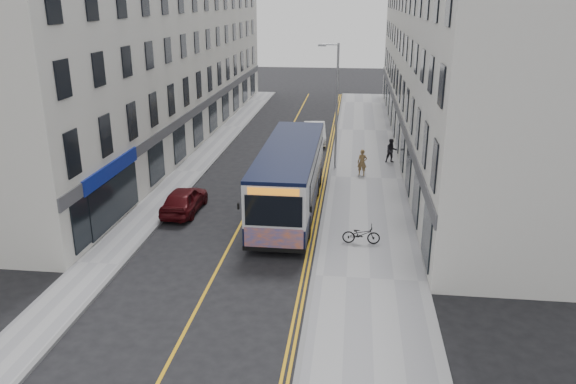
% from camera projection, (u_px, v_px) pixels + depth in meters
% --- Properties ---
extents(ground, '(140.00, 140.00, 0.00)m').
position_uv_depth(ground, '(223.00, 259.00, 24.04)').
color(ground, black).
rests_on(ground, ground).
extents(pavement_east, '(4.50, 64.00, 0.12)m').
position_uv_depth(pavement_east, '(366.00, 178.00, 34.57)').
color(pavement_east, gray).
rests_on(pavement_east, ground).
extents(pavement_west, '(2.00, 64.00, 0.12)m').
position_uv_depth(pavement_west, '(189.00, 172.00, 35.84)').
color(pavement_west, gray).
rests_on(pavement_west, ground).
extents(kerb_east, '(0.18, 64.00, 0.13)m').
position_uv_depth(kerb_east, '(330.00, 177.00, 34.82)').
color(kerb_east, slate).
rests_on(kerb_east, ground).
extents(kerb_west, '(0.18, 64.00, 0.13)m').
position_uv_depth(kerb_west, '(204.00, 172.00, 35.72)').
color(kerb_west, slate).
rests_on(kerb_west, ground).
extents(road_centre_line, '(0.12, 64.00, 0.01)m').
position_uv_depth(road_centre_line, '(266.00, 176.00, 35.29)').
color(road_centre_line, orange).
rests_on(road_centre_line, ground).
extents(road_dbl_yellow_inner, '(0.10, 64.00, 0.01)m').
position_uv_depth(road_dbl_yellow_inner, '(322.00, 178.00, 34.89)').
color(road_dbl_yellow_inner, orange).
rests_on(road_dbl_yellow_inner, ground).
extents(road_dbl_yellow_outer, '(0.10, 64.00, 0.01)m').
position_uv_depth(road_dbl_yellow_outer, '(326.00, 178.00, 34.87)').
color(road_dbl_yellow_outer, orange).
rests_on(road_dbl_yellow_outer, ground).
extents(terrace_east, '(6.00, 46.00, 13.00)m').
position_uv_depth(terrace_east, '(442.00, 58.00, 40.31)').
color(terrace_east, silver).
rests_on(terrace_east, ground).
extents(terrace_west, '(6.00, 46.00, 13.00)m').
position_uv_depth(terrace_west, '(166.00, 55.00, 42.61)').
color(terrace_west, silver).
rests_on(terrace_west, ground).
extents(streetlamp, '(1.32, 0.18, 8.00)m').
position_uv_depth(streetlamp, '(336.00, 102.00, 35.26)').
color(streetlamp, '#93969B').
rests_on(streetlamp, ground).
extents(city_bus, '(2.77, 11.90, 3.46)m').
position_uv_depth(city_bus, '(290.00, 176.00, 28.99)').
color(city_bus, black).
rests_on(city_bus, ground).
extents(bicycle, '(1.70, 0.61, 0.89)m').
position_uv_depth(bicycle, '(361.00, 234.00, 25.15)').
color(bicycle, black).
rests_on(bicycle, pavement_east).
extents(pedestrian_near, '(0.66, 0.49, 1.63)m').
position_uv_depth(pedestrian_near, '(362.00, 163.00, 34.74)').
color(pedestrian_near, brown).
rests_on(pedestrian_near, pavement_east).
extents(pedestrian_far, '(0.90, 0.76, 1.62)m').
position_uv_depth(pedestrian_far, '(391.00, 151.00, 37.46)').
color(pedestrian_far, black).
rests_on(pedestrian_far, pavement_east).
extents(car_white, '(2.08, 4.72, 1.51)m').
position_uv_depth(car_white, '(315.00, 133.00, 43.17)').
color(car_white, white).
rests_on(car_white, ground).
extents(car_maroon, '(1.73, 4.07, 1.37)m').
position_uv_depth(car_maroon, '(184.00, 200.00, 29.10)').
color(car_maroon, '#480C10').
rests_on(car_maroon, ground).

